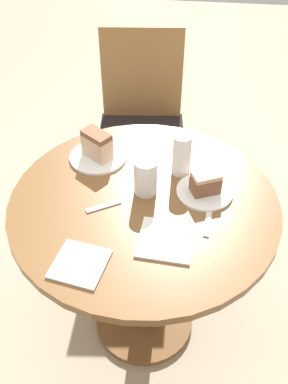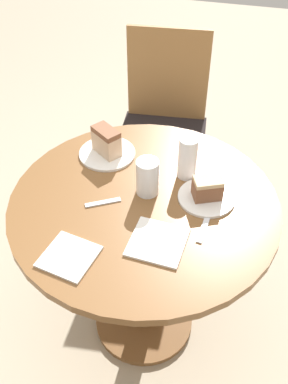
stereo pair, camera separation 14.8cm
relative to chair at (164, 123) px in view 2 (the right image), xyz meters
name	(u,v)px [view 2 (the right image)]	position (x,y,z in m)	size (l,w,h in m)	color
ground_plane	(144,321)	(0.11, -0.83, -0.50)	(8.00, 8.00, 0.00)	tan
table	(144,235)	(0.11, -0.83, 0.08)	(0.92, 0.92, 0.75)	brown
chair	(164,123)	(0.00, 0.00, 0.00)	(0.47, 0.44, 0.95)	olive
plate_near	(206,197)	(0.31, -0.77, 0.25)	(0.19, 0.19, 0.01)	silver
plate_far	(107,153)	(-0.09, -0.62, 0.25)	(0.21, 0.21, 0.01)	silver
cake_slice_near	(208,188)	(0.31, -0.77, 0.30)	(0.11, 0.10, 0.08)	brown
cake_slice_far	(106,141)	(-0.09, -0.62, 0.31)	(0.13, 0.11, 0.10)	beige
glass_lemonade	(187,160)	(0.22, -0.67, 0.32)	(0.06, 0.06, 0.16)	silver
glass_water	(146,179)	(0.10, -0.79, 0.31)	(0.08, 0.08, 0.13)	silver
napkin_stack	(158,242)	(0.20, -1.00, 0.25)	(0.18, 0.18, 0.01)	silver
fork	(205,224)	(0.33, -0.89, 0.25)	(0.03, 0.17, 0.00)	silver
spoon	(103,202)	(-0.02, -0.88, 0.25)	(0.11, 0.08, 0.00)	silver
napkin_side	(69,256)	(-0.05, -1.12, 0.25)	(0.18, 0.18, 0.01)	silver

